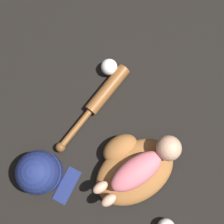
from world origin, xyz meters
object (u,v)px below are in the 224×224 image
Objects in this scene: baseball_bat at (100,98)px; baseball_cap at (39,172)px; baseball_glove at (132,168)px; baseball at (109,67)px; baby_figure at (145,165)px.

baseball_bat is 1.54× the size of baseball_cap.
baseball_cap is (-0.30, -0.25, 0.04)m from baseball_bat.
baseball is (0.01, 0.44, -0.01)m from baseball_glove.
baseball_glove is at bearing -90.77° from baseball.
baseball_glove is at bearing 176.30° from baby_figure.
baseball is (0.07, 0.13, 0.01)m from baseball_bat.
baby_figure is at bearing -3.70° from baseball_glove.
baby_figure reaches higher than baseball_cap.
baseball_cap reaches higher than baseball.
baseball_cap reaches higher than baseball_bat.
baseball is 0.29× the size of baseball_cap.
baby_figure is 0.42m from baseball_cap.
baseball is (-0.04, 0.45, -0.10)m from baby_figure.
baseball_cap is at bearing 170.48° from baby_figure.
baseball_bat is at bearing 101.15° from baseball_glove.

